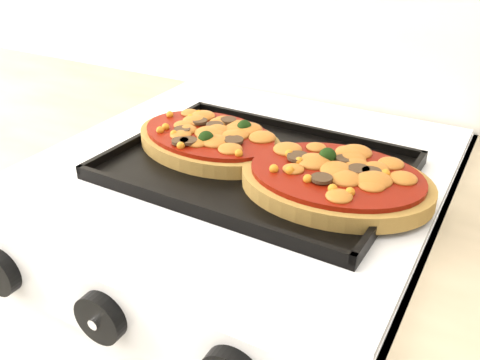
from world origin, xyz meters
The scene contains 5 objects.
control_panel centered at (0.01, 1.39, 0.85)m, with size 0.60×0.02×0.09m, color white.
knob_center centered at (0.01, 1.37, 0.85)m, with size 0.06×0.06×0.02m, color black.
baking_tray centered at (0.04, 1.67, 0.92)m, with size 0.42×0.31×0.02m, color black.
pizza_left centered at (-0.05, 1.69, 0.94)m, with size 0.25×0.17×0.04m, color #A97D3A, non-canonical shape.
pizza_right centered at (0.17, 1.66, 0.94)m, with size 0.26×0.20×0.04m, color #A97D3A, non-canonical shape.
Camera 1 is at (0.36, 1.05, 1.27)m, focal length 40.00 mm.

